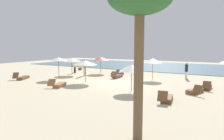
% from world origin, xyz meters
% --- Properties ---
extents(ground_plane, '(60.00, 60.00, 0.00)m').
position_xyz_m(ground_plane, '(0.00, 0.00, 0.00)').
color(ground_plane, beige).
extents(ocean_water, '(48.00, 16.00, 0.06)m').
position_xyz_m(ocean_water, '(0.00, 17.00, 0.03)').
color(ocean_water, slate).
rests_on(ocean_water, ground_plane).
extents(umbrella_0, '(1.95, 1.95, 2.17)m').
position_xyz_m(umbrella_0, '(2.00, 3.41, 1.93)').
color(umbrella_0, olive).
rests_on(umbrella_0, ground_plane).
extents(umbrella_1, '(1.80, 1.80, 2.23)m').
position_xyz_m(umbrella_1, '(-6.74, -0.81, 2.04)').
color(umbrella_1, brown).
rests_on(umbrella_1, ground_plane).
extents(umbrella_2, '(2.12, 2.12, 1.96)m').
position_xyz_m(umbrella_2, '(-7.37, 1.95, 1.76)').
color(umbrella_2, brown).
rests_on(umbrella_2, ground_plane).
extents(umbrella_4, '(2.19, 2.19, 2.03)m').
position_xyz_m(umbrella_4, '(-2.99, -1.18, 1.84)').
color(umbrella_4, brown).
rests_on(umbrella_4, ground_plane).
extents(umbrella_5, '(2.15, 2.15, 2.03)m').
position_xyz_m(umbrella_5, '(-5.15, 4.79, 1.83)').
color(umbrella_5, brown).
rests_on(umbrella_5, ground_plane).
extents(umbrella_6, '(1.84, 1.84, 1.99)m').
position_xyz_m(umbrella_6, '(2.26, -2.39, 1.74)').
color(umbrella_6, brown).
rests_on(umbrella_6, ground_plane).
extents(lounger_0, '(1.25, 1.73, 0.74)m').
position_xyz_m(lounger_0, '(-9.61, -3.04, 0.17)').
color(lounger_0, brown).
rests_on(lounger_0, ground_plane).
extents(lounger_1, '(1.19, 1.79, 0.69)m').
position_xyz_m(lounger_1, '(-3.62, -3.95, 0.17)').
color(lounger_1, olive).
rests_on(lounger_1, ground_plane).
extents(lounger_2, '(0.80, 1.71, 0.74)m').
position_xyz_m(lounger_2, '(5.26, -3.87, 0.17)').
color(lounger_2, brown).
rests_on(lounger_2, ground_plane).
extents(lounger_3, '(1.27, 1.77, 0.69)m').
position_xyz_m(lounger_3, '(-2.58, 4.42, 0.18)').
color(lounger_3, brown).
rests_on(lounger_3, ground_plane).
extents(lounger_4, '(1.13, 1.78, 0.70)m').
position_xyz_m(lounger_4, '(6.51, -0.81, 0.18)').
color(lounger_4, brown).
rests_on(lounger_4, ground_plane).
extents(lounger_5, '(0.74, 1.72, 0.71)m').
position_xyz_m(lounger_5, '(7.11, 1.18, 0.18)').
color(lounger_5, brown).
rests_on(lounger_5, ground_plane).
extents(lounger_6, '(0.73, 1.67, 0.75)m').
position_xyz_m(lounger_6, '(-1.62, 2.59, 0.18)').
color(lounger_6, brown).
rests_on(lounger_6, ground_plane).
extents(person_0, '(0.32, 0.32, 1.67)m').
position_xyz_m(person_0, '(4.88, 5.77, 0.85)').
color(person_0, white).
rests_on(person_0, ground_plane).
extents(person_1, '(0.49, 0.49, 1.93)m').
position_xyz_m(person_1, '(-5.65, 2.17, 0.98)').
color(person_1, white).
rests_on(person_1, ground_plane).
extents(person_2, '(0.37, 0.37, 1.67)m').
position_xyz_m(person_2, '(-8.18, 3.41, 0.85)').
color(person_2, '#26262D').
rests_on(person_2, ground_plane).
extents(palm_0, '(2.21, 2.21, 5.57)m').
position_xyz_m(palm_0, '(5.59, -9.32, 4.75)').
color(palm_0, brown).
rests_on(palm_0, ground_plane).
extents(dog, '(0.75, 0.67, 0.36)m').
position_xyz_m(dog, '(-9.49, 6.08, 0.19)').
color(dog, olive).
rests_on(dog, ground_plane).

